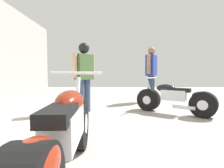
# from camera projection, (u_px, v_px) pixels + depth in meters

# --- Properties ---
(ground_plane) EXTENTS (17.85, 17.85, 0.00)m
(ground_plane) POSITION_uv_depth(u_px,v_px,m) (128.00, 122.00, 3.40)
(ground_plane) COLOR #A8A399
(motorcycle_maroon_cruiser) EXTENTS (0.60, 2.03, 0.95)m
(motorcycle_maroon_cruiser) POSITION_uv_depth(u_px,v_px,m) (63.00, 139.00, 1.41)
(motorcycle_maroon_cruiser) COLOR black
(motorcycle_maroon_cruiser) RESTS_ON ground_plane
(motorcycle_black_naked) EXTENTS (1.58, 1.23, 0.84)m
(motorcycle_black_naked) POSITION_uv_depth(u_px,v_px,m) (175.00, 99.00, 4.05)
(motorcycle_black_naked) COLOR black
(motorcycle_black_naked) RESTS_ON ground_plane
(mechanic_in_blue) EXTENTS (0.45, 0.68, 1.79)m
(mechanic_in_blue) POSITION_uv_depth(u_px,v_px,m) (151.00, 71.00, 5.73)
(mechanic_in_blue) COLOR #2D3851
(mechanic_in_blue) RESTS_ON ground_plane
(mechanic_with_helmet) EXTENTS (0.50, 0.56, 1.66)m
(mechanic_with_helmet) POSITION_uv_depth(u_px,v_px,m) (84.00, 71.00, 4.21)
(mechanic_with_helmet) COLOR #384766
(mechanic_with_helmet) RESTS_ON ground_plane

